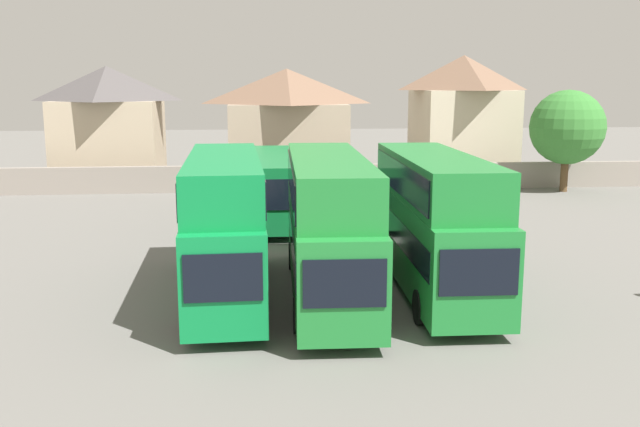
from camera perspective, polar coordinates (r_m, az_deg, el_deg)
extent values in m
plane|color=slate|center=(42.20, -1.90, 0.61)|extent=(140.00, 140.00, 0.00)
cube|color=gray|center=(48.04, -2.35, 2.92)|extent=(56.00, 0.50, 1.80)
cube|color=#0F883F|center=(24.32, -7.74, -2.58)|extent=(2.75, 10.78, 2.97)
cube|color=black|center=(19.02, -7.92, -5.23)|extent=(2.14, 0.14, 1.34)
cube|color=black|center=(24.24, -7.76, -1.76)|extent=(2.77, 9.93, 0.94)
cube|color=#0F883F|center=(24.17, -7.87, 2.81)|extent=(2.69, 10.24, 1.57)
cube|color=black|center=(24.17, -7.87, 2.81)|extent=(2.76, 9.71, 1.10)
cylinder|color=black|center=(21.49, -4.73, -7.89)|extent=(0.33, 1.11, 1.10)
cylinder|color=black|center=(21.52, -10.75, -8.02)|extent=(0.33, 1.11, 1.10)
cylinder|color=black|center=(27.86, -5.31, -3.56)|extent=(0.33, 1.11, 1.10)
cylinder|color=black|center=(27.89, -9.92, -3.66)|extent=(0.33, 1.11, 1.10)
cube|color=#208234|center=(24.16, 0.68, -2.62)|extent=(2.89, 11.74, 2.93)
cube|color=black|center=(18.43, 2.04, -5.74)|extent=(2.23, 0.15, 1.32)
cube|color=black|center=(24.08, 0.69, -1.81)|extent=(2.90, 10.81, 0.92)
cube|color=#208234|center=(24.03, 0.64, 2.78)|extent=(2.82, 11.15, 1.59)
cube|color=black|center=(24.03, 0.64, 2.78)|extent=(2.89, 10.57, 1.11)
cylinder|color=black|center=(21.18, 4.58, -8.17)|extent=(0.33, 1.11, 1.10)
cylinder|color=black|center=(20.98, -1.79, -8.32)|extent=(0.33, 1.11, 1.10)
cylinder|color=black|center=(28.06, 2.50, -3.42)|extent=(0.33, 1.11, 1.10)
cylinder|color=black|center=(27.92, -2.26, -3.49)|extent=(0.33, 1.11, 1.10)
cube|color=#1F8033|center=(24.93, 9.34, -2.30)|extent=(2.81, 10.65, 2.97)
cube|color=black|center=(19.87, 12.87, -4.71)|extent=(2.25, 0.14, 1.34)
cube|color=black|center=(24.85, 9.37, -1.49)|extent=(2.83, 9.81, 0.94)
cube|color=#1F8033|center=(24.78, 9.36, 2.95)|extent=(2.75, 10.12, 1.56)
cube|color=black|center=(24.78, 9.36, 2.95)|extent=(2.83, 9.59, 1.09)
cylinder|color=black|center=(22.53, 14.09, -7.30)|extent=(0.33, 1.11, 1.10)
cylinder|color=black|center=(21.93, 8.19, -7.58)|extent=(0.33, 1.11, 1.10)
cylinder|color=black|center=(28.60, 10.06, -3.30)|extent=(0.33, 1.11, 1.10)
cylinder|color=black|center=(28.13, 5.41, -3.42)|extent=(0.33, 1.11, 1.10)
cube|color=#147B3B|center=(37.69, -4.00, 2.37)|extent=(2.70, 11.68, 3.18)
cube|color=black|center=(31.85, -3.85, 1.53)|extent=(2.28, 0.10, 1.43)
cube|color=black|center=(37.64, -4.00, 2.94)|extent=(2.73, 10.75, 1.00)
cylinder|color=black|center=(34.40, -1.90, -0.77)|extent=(0.31, 1.10, 1.10)
cylinder|color=black|center=(34.37, -5.86, -0.83)|extent=(0.31, 1.10, 1.10)
cylinder|color=black|center=(41.51, -2.40, 1.20)|extent=(0.31, 1.10, 1.10)
cylinder|color=black|center=(41.48, -5.69, 1.15)|extent=(0.31, 1.10, 1.10)
cube|color=#1E7F36|center=(37.97, 1.01, 2.35)|extent=(2.80, 10.12, 3.03)
cube|color=black|center=(32.95, 1.78, 1.70)|extent=(2.26, 0.13, 1.37)
cube|color=black|center=(37.92, 1.01, 2.89)|extent=(2.82, 9.32, 0.96)
cylinder|color=black|center=(35.27, 3.36, -0.50)|extent=(0.33, 1.11, 1.10)
cylinder|color=black|center=(35.04, -0.48, -0.56)|extent=(0.33, 1.11, 1.10)
cylinder|color=black|center=(41.36, 2.25, 1.17)|extent=(0.33, 1.11, 1.10)
cylinder|color=black|center=(41.17, -1.02, 1.13)|extent=(0.33, 1.11, 1.10)
cube|color=#C6B293|center=(54.63, -16.79, 5.66)|extent=(7.41, 6.78, 6.04)
pyramid|color=#514C4C|center=(54.45, -17.04, 10.14)|extent=(7.78, 7.12, 2.51)
cube|color=tan|center=(54.24, -2.70, 5.92)|extent=(8.80, 7.76, 5.77)
pyramid|color=brown|center=(54.06, -2.73, 10.36)|extent=(9.24, 8.15, 2.63)
cube|color=beige|center=(56.74, 11.49, 6.44)|extent=(7.03, 7.58, 6.77)
pyramid|color=brown|center=(56.60, 11.67, 11.21)|extent=(7.39, 7.95, 2.68)
cylinder|color=brown|center=(50.53, 19.33, 3.19)|extent=(0.51, 0.51, 2.63)
sphere|color=#387F33|center=(50.25, 19.55, 6.66)|extent=(5.02, 5.02, 5.02)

